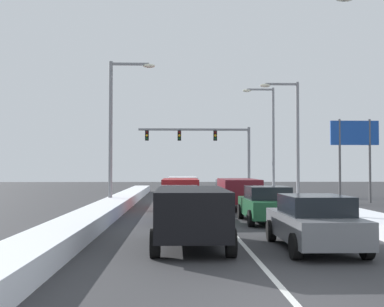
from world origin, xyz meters
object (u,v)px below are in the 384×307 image
sedan_gray_right_lane_nearest (314,222)px  street_lamp_right_mid (292,130)px  sedan_navy_center_lane_second (179,203)px  suv_white_center_lane_fourth (183,186)px  roadside_sign_right (355,142)px  suv_maroon_right_lane_third (238,191)px  suv_black_center_lane_nearest (191,212)px  traffic_light_gantry (210,142)px  street_lamp_left_mid (117,120)px  suv_red_center_lane_third (180,191)px  street_lamp_right_far (269,132)px  sedan_green_right_lane_second (267,204)px  sedan_tan_right_lane_fourth (229,191)px

sedan_gray_right_lane_nearest → street_lamp_right_mid: 20.11m
sedan_navy_center_lane_second → suv_white_center_lane_fourth: 13.08m
sedan_navy_center_lane_second → roadside_sign_right: bearing=42.5°
roadside_sign_right → suv_white_center_lane_fourth: bearing=167.8°
sedan_gray_right_lane_nearest → suv_white_center_lane_fourth: bearing=99.3°
sedan_gray_right_lane_nearest → suv_maroon_right_lane_third: bearing=91.6°
suv_black_center_lane_nearest → traffic_light_gantry: (2.74, 32.19, 3.71)m
street_lamp_left_mid → suv_maroon_right_lane_third: bearing=-9.7°
sedan_navy_center_lane_second → roadside_sign_right: 16.08m
sedan_gray_right_lane_nearest → suv_red_center_lane_third: suv_red_center_lane_third is taller
suv_black_center_lane_nearest → street_lamp_right_far: 27.77m
traffic_light_gantry → roadside_sign_right: size_ratio=1.93×
suv_red_center_lane_third → street_lamp_right_far: size_ratio=0.54×
suv_maroon_right_lane_third → suv_black_center_lane_nearest: same height
sedan_gray_right_lane_nearest → suv_red_center_lane_third: (-3.62, 13.93, 0.25)m
traffic_light_gantry → suv_maroon_right_lane_third: bearing=-89.2°
suv_white_center_lane_fourth → suv_red_center_lane_third: bearing=-92.0°
suv_white_center_lane_fourth → street_lamp_right_mid: 8.46m
street_lamp_right_far → suv_black_center_lane_nearest: bearing=-105.5°
suv_red_center_lane_third → street_lamp_left_mid: size_ratio=0.58×
street_lamp_right_far → suv_maroon_right_lane_third: bearing=-107.7°
suv_maroon_right_lane_third → sedan_navy_center_lane_second: size_ratio=1.09×
suv_black_center_lane_nearest → traffic_light_gantry: traffic_light_gantry is taller
sedan_green_right_lane_second → traffic_light_gantry: bearing=91.4°
street_lamp_right_mid → suv_maroon_right_lane_third: bearing=-127.4°
sedan_gray_right_lane_nearest → traffic_light_gantry: 32.96m
sedan_tan_right_lane_fourth → street_lamp_right_mid: street_lamp_right_mid is taller
sedan_tan_right_lane_fourth → street_lamp_right_far: bearing=60.5°
sedan_green_right_lane_second → sedan_navy_center_lane_second: same height
suv_black_center_lane_nearest → traffic_light_gantry: bearing=85.1°
roadside_sign_right → street_lamp_right_mid: bearing=165.0°
street_lamp_left_mid → sedan_navy_center_lane_second: bearing=-63.4°
suv_maroon_right_lane_third → street_lamp_right_mid: (4.40, 5.76, 3.85)m
sedan_gray_right_lane_nearest → sedan_navy_center_lane_second: size_ratio=1.00×
sedan_tan_right_lane_fourth → roadside_sign_right: size_ratio=0.82×
suv_black_center_lane_nearest → suv_red_center_lane_third: same height
sedan_gray_right_lane_nearest → sedan_green_right_lane_second: bearing=90.4°
sedan_gray_right_lane_nearest → street_lamp_right_far: size_ratio=0.50×
sedan_gray_right_lane_nearest → roadside_sign_right: roadside_sign_right is taller
sedan_green_right_lane_second → suv_red_center_lane_third: suv_red_center_lane_third is taller
sedan_navy_center_lane_second → suv_white_center_lane_fourth: (0.33, 13.07, 0.25)m
sedan_green_right_lane_second → suv_white_center_lane_fourth: 14.21m
suv_white_center_lane_fourth → street_lamp_right_mid: bearing=-10.6°
sedan_navy_center_lane_second → street_lamp_left_mid: bearing=116.6°
sedan_tan_right_lane_fourth → suv_black_center_lane_nearest: bearing=-99.3°
traffic_light_gantry → suv_white_center_lane_fourth: bearing=-102.7°
suv_maroon_right_lane_third → street_lamp_right_far: street_lamp_right_far is taller
suv_white_center_lane_fourth → street_lamp_left_mid: size_ratio=0.58×
street_lamp_left_mid → suv_black_center_lane_nearest: bearing=-74.8°
sedan_gray_right_lane_nearest → street_lamp_left_mid: street_lamp_left_mid is taller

